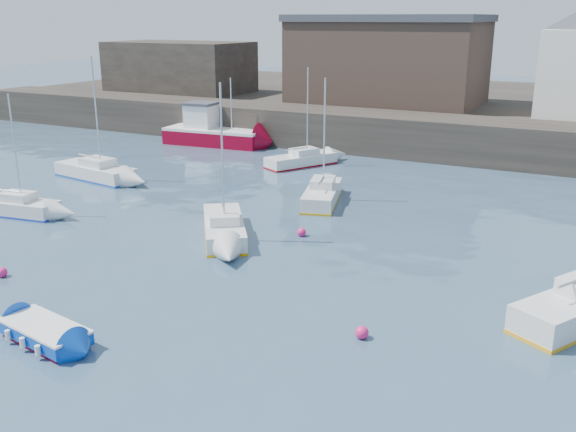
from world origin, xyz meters
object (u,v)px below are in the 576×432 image
at_px(buoy_mid, 362,338).
at_px(sailboat_e, 96,171).
at_px(fishing_boat, 212,131).
at_px(buoy_near, 3,277).
at_px(sailboat_a, 15,206).
at_px(sailboat_b, 224,227).
at_px(sailboat_f, 322,194).
at_px(sailboat_h, 301,159).
at_px(buoy_far, 302,236).
at_px(blue_dinghy, 45,332).

bearing_deg(buoy_mid, sailboat_e, 151.76).
height_order(fishing_boat, buoy_near, fishing_boat).
bearing_deg(sailboat_a, sailboat_e, 102.97).
bearing_deg(sailboat_b, sailboat_f, 77.36).
bearing_deg(sailboat_h, fishing_boat, 159.14).
distance_m(buoy_near, buoy_mid, 15.09).
bearing_deg(buoy_mid, sailboat_f, 118.97).
height_order(sailboat_e, sailboat_h, sailboat_e).
bearing_deg(buoy_near, sailboat_e, 120.42).
bearing_deg(sailboat_a, sailboat_h, 64.66).
bearing_deg(fishing_boat, buoy_far, -46.23).
height_order(buoy_near, buoy_far, buoy_far).
height_order(buoy_mid, buoy_far, buoy_mid).
xyz_separation_m(sailboat_b, buoy_mid, (9.65, -6.63, -0.48)).
bearing_deg(sailboat_h, sailboat_b, -77.33).
xyz_separation_m(fishing_boat, buoy_far, (17.04, -17.80, -1.07)).
bearing_deg(sailboat_b, sailboat_h, 102.67).
xyz_separation_m(sailboat_a, buoy_near, (6.60, -6.37, -0.45)).
height_order(sailboat_b, buoy_near, sailboat_b).
height_order(blue_dinghy, fishing_boat, fishing_boat).
height_order(blue_dinghy, sailboat_b, sailboat_b).
bearing_deg(sailboat_a, fishing_boat, 94.76).
distance_m(sailboat_h, buoy_mid, 25.91).
height_order(sailboat_f, buoy_near, sailboat_f).
bearing_deg(fishing_boat, buoy_near, -73.29).
relative_size(fishing_boat, sailboat_b, 1.16).
height_order(blue_dinghy, sailboat_a, sailboat_a).
distance_m(sailboat_b, buoy_far, 3.79).
xyz_separation_m(fishing_boat, sailboat_h, (10.21, -3.89, -0.62)).
height_order(sailboat_a, sailboat_h, sailboat_h).
bearing_deg(buoy_mid, buoy_far, 127.01).
bearing_deg(sailboat_h, buoy_far, -63.83).
bearing_deg(sailboat_h, sailboat_a, -115.34).
distance_m(blue_dinghy, sailboat_e, 22.68).
bearing_deg(sailboat_e, sailboat_h, 43.49).
relative_size(blue_dinghy, sailboat_b, 0.48).
distance_m(sailboat_b, sailboat_f, 7.87).
bearing_deg(sailboat_b, sailboat_a, -170.14).
distance_m(fishing_boat, buoy_far, 24.66).
relative_size(blue_dinghy, fishing_boat, 0.41).
distance_m(sailboat_b, sailboat_e, 15.01).
xyz_separation_m(blue_dinghy, buoy_mid, (9.09, 4.99, -0.35)).
bearing_deg(buoy_far, buoy_near, -130.22).
distance_m(sailboat_a, buoy_mid, 22.06).
height_order(sailboat_b, buoy_far, sailboat_b).
bearing_deg(sailboat_b, blue_dinghy, -87.25).
bearing_deg(buoy_near, sailboat_a, 136.05).
xyz_separation_m(sailboat_f, buoy_near, (-7.05, -16.12, -0.49)).
bearing_deg(blue_dinghy, fishing_boat, 114.62).
xyz_separation_m(sailboat_a, buoy_mid, (21.58, -4.56, -0.45)).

